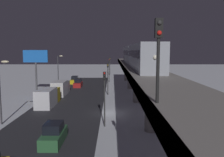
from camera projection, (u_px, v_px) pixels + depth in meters
The scene contains 17 objects.
ground_plane at pixel (105, 113), 33.16m from camera, with size 240.00×240.00×0.00m, color silver.
avenue_asphalt at pixel (63, 113), 33.17m from camera, with size 11.00×88.19×0.01m, color #28282D.
elevated_railway at pixel (142, 75), 32.52m from camera, with size 5.00×88.19×6.26m.
subway_train at pixel (136, 55), 41.42m from camera, with size 2.94×36.87×3.40m.
rail_signal at pixel (158, 46), 11.01m from camera, with size 0.36×0.41×4.00m.
sedan_yellow at pixel (75, 80), 63.68m from camera, with size 1.91×4.69×1.97m.
sedan_red at pixel (78, 84), 57.39m from camera, with size 1.80×4.11×1.97m.
sedan_green at pixel (54, 135), 22.40m from camera, with size 1.80×4.46×1.97m.
box_truck at pixel (48, 97), 37.84m from camera, with size 2.40×7.40×2.80m.
delivery_van at pixel (61, 88), 47.33m from camera, with size 2.40×7.40×2.80m.
traffic_light_near at pixel (105, 91), 26.87m from camera, with size 0.32×0.44×6.40m.
traffic_light_mid at pixel (108, 74), 46.56m from camera, with size 0.32×0.44×6.40m.
traffic_light_far at pixel (109, 67), 66.25m from camera, with size 0.32×0.44×6.40m.
traffic_light_distant at pixel (110, 63), 85.95m from camera, with size 0.32×0.44×6.40m.
commercial_billboard at pixel (36, 61), 46.22m from camera, with size 4.80×0.36×8.90m.
street_lamp_near at pixel (1, 85), 27.65m from camera, with size 1.35×0.44×7.65m.
street_lamp_far at pixel (59, 67), 57.45m from camera, with size 1.35×0.44×7.65m.
Camera 1 is at (-0.99, 32.36, 8.76)m, focal length 37.74 mm.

